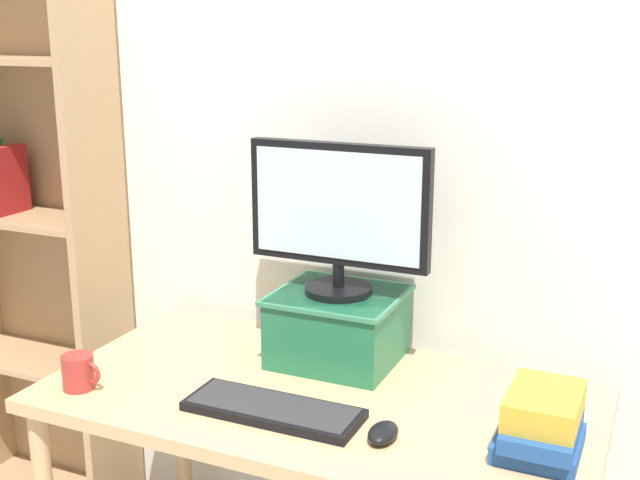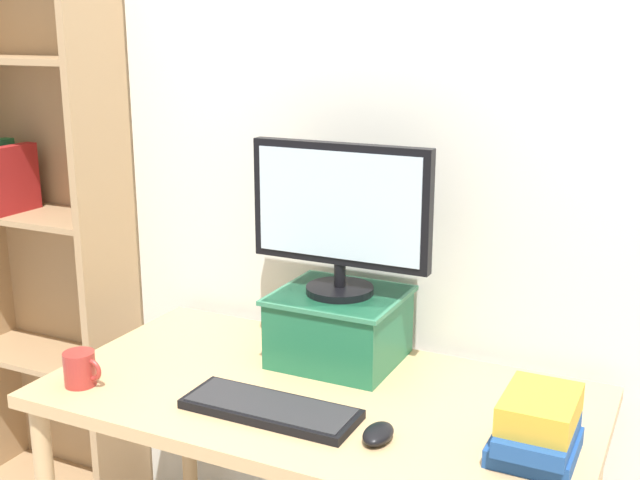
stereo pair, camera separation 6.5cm
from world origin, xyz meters
name	(u,v)px [view 2 (the right image)]	position (x,y,z in m)	size (l,w,h in m)	color
back_wall	(389,160)	(0.00, 0.46, 1.30)	(7.00, 0.08, 2.60)	silver
desk	(319,420)	(0.00, 0.00, 0.69)	(1.40, 0.74, 0.77)	tan
bookshelf_unit	(38,211)	(-1.23, 0.31, 1.06)	(0.64, 0.28, 2.08)	tan
riser_box	(339,325)	(-0.04, 0.20, 0.87)	(0.34, 0.32, 0.20)	#1E6642
computer_monitor	(340,213)	(-0.04, 0.20, 1.19)	(0.51, 0.19, 0.41)	black
keyboard	(270,409)	(-0.05, -0.16, 0.78)	(0.43, 0.16, 0.02)	black
computer_mouse	(378,434)	(0.23, -0.17, 0.79)	(0.06, 0.10, 0.04)	black
book_stack	(538,427)	(0.57, -0.08, 0.84)	(0.18, 0.23, 0.14)	navy
coffee_mug	(80,369)	(-0.57, -0.24, 0.82)	(0.11, 0.08, 0.09)	#9E2D28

